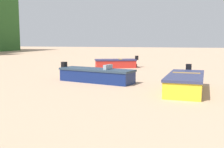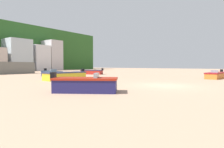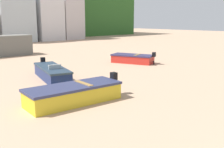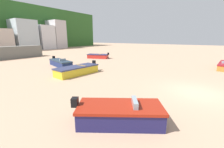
{
  "view_description": "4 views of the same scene",
  "coord_description": "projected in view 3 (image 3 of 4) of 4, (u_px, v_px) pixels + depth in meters",
  "views": [
    {
      "loc": [
        -15.21,
        11.08,
        2.6
      ],
      "look_at": [
        1.3,
        15.33,
        0.47
      ],
      "focal_mm": 44.02,
      "sensor_mm": 36.0,
      "label": 1
    },
    {
      "loc": [
        -13.87,
        -5.36,
        1.59
      ],
      "look_at": [
        4.11,
        8.36,
        0.52
      ],
      "focal_mm": 29.31,
      "sensor_mm": 36.0,
      "label": 2
    },
    {
      "loc": [
        -8.01,
        0.55,
        3.97
      ],
      "look_at": [
        2.93,
        12.55,
        0.61
      ],
      "focal_mm": 42.67,
      "sensor_mm": 36.0,
      "label": 3
    },
    {
      "loc": [
        -11.24,
        -0.63,
        3.73
      ],
      "look_at": [
        -0.52,
        6.83,
        0.5
      ],
      "focal_mm": 23.51,
      "sensor_mm": 36.0,
      "label": 4
    }
  ],
  "objects": [
    {
      "name": "boat_yellow_0",
      "position": [
        74.0,
        94.0,
        12.8
      ],
      "size": [
        4.98,
        2.08,
        1.19
      ],
      "rotation": [
        0.0,
        0.0,
        1.49
      ],
      "color": "gold",
      "rests_on": "ground"
    },
    {
      "name": "townhouse_far_right",
      "position": [
        67.0,
        15.0,
        53.34
      ],
      "size": [
        4.4,
        5.99,
        9.66
      ],
      "primitive_type": "cube",
      "color": "beige",
      "rests_on": "ground"
    },
    {
      "name": "townhouse_right",
      "position": [
        45.0,
        20.0,
        50.55
      ],
      "size": [
        4.89,
        6.61,
        7.7
      ],
      "primitive_type": "cube",
      "color": "silver",
      "rests_on": "ground"
    },
    {
      "name": "boat_red_4",
      "position": [
        133.0,
        59.0,
        24.44
      ],
      "size": [
        2.88,
        4.14,
        1.1
      ],
      "rotation": [
        0.0,
        0.0,
        0.37
      ],
      "color": "red",
      "rests_on": "ground"
    },
    {
      "name": "townhouse_centre_right",
      "position": [
        12.0,
        16.0,
        46.26
      ],
      "size": [
        6.01,
        6.63,
        8.89
      ],
      "primitive_type": "cube",
      "color": "silver",
      "rests_on": "ground"
    },
    {
      "name": "boat_navy_3",
      "position": [
        52.0,
        73.0,
        17.85
      ],
      "size": [
        2.62,
        5.12,
        1.15
      ],
      "rotation": [
        0.0,
        0.0,
        2.88
      ],
      "color": "navy",
      "rests_on": "ground"
    }
  ]
}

